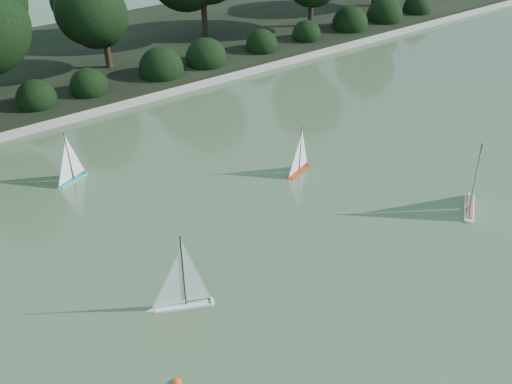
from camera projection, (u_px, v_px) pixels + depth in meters
ground at (320, 286)px, 10.11m from camera, size 80.00×80.00×0.00m
pond_coping at (112, 107)px, 16.17m from camera, size 40.00×0.35×0.18m
far_bank at (62, 63)px, 18.86m from camera, size 40.00×8.00×0.30m
shrub_hedge at (98, 85)px, 16.59m from camera, size 29.10×1.10×1.10m
sailboat_white_a at (177, 296)px, 9.53m from camera, size 1.13×0.63×1.60m
sailboat_white_b at (472, 196)px, 12.04m from camera, size 1.09×0.85×1.69m
sailboat_orange at (297, 166)px, 13.20m from camera, size 0.91×0.40×1.25m
sailboat_teal at (69, 175)px, 12.89m from camera, size 0.91×0.47×1.27m
race_buoy at (177, 383)px, 8.38m from camera, size 0.15×0.15×0.15m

